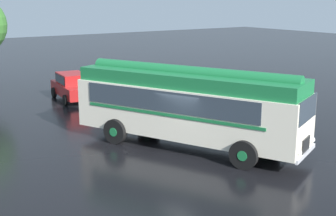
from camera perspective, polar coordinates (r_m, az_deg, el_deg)
ground_plane at (r=19.78m, az=2.44°, el=-5.10°), size 120.00×120.00×0.00m
vintage_bus at (r=19.71m, az=2.48°, el=0.56°), size 6.40×10.20×3.49m
car_near_left at (r=29.68m, az=-11.53°, el=2.60°), size 2.29×4.35×1.66m
car_mid_left at (r=30.66m, az=-6.84°, el=3.11°), size 1.97×4.21×1.66m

